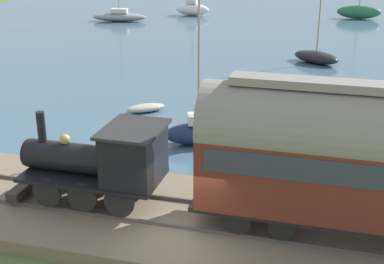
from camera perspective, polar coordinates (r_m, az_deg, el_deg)
ground_plane at (r=16.97m, az=-0.99°, el=-12.41°), size 200.00×200.00×0.00m
harbor_water at (r=59.04m, az=11.49°, el=11.36°), size 80.00×80.00×0.01m
rail_embankment at (r=17.89m, az=0.17°, el=-9.61°), size 5.94×56.00×0.59m
steam_locomotive at (r=17.96m, az=-9.17°, el=-2.89°), size 2.34×5.28×3.02m
passenger_coach at (r=16.13m, az=18.52°, el=-2.49°), size 2.43×10.31×4.77m
sailboat_green at (r=63.18m, az=17.37°, el=12.14°), size 1.29×4.72×7.09m
sailboat_white at (r=62.83m, az=0.03°, el=13.00°), size 1.85×4.15×6.11m
sailboat_navy at (r=24.48m, az=0.69°, el=0.04°), size 2.23×3.44×6.97m
sailboat_gray at (r=59.22m, az=-7.74°, el=12.13°), size 2.71×6.02×8.04m
sailboat_black at (r=40.90m, az=13.11°, el=7.82°), size 3.39×4.03×6.03m
rowboat_far_out at (r=24.68m, az=11.88°, el=-1.07°), size 1.65×2.24×0.55m
rowboat_near_shore at (r=29.12m, az=-4.97°, el=2.58°), size 1.97×2.19×0.43m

